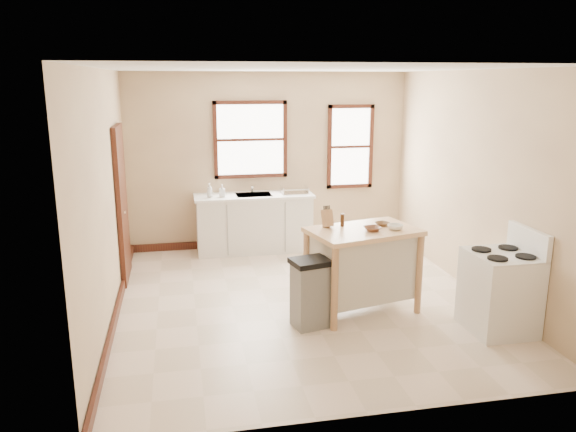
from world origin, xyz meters
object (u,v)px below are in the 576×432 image
at_px(soap_bottle_a, 210,190).
at_px(kitchen_island, 362,270).
at_px(dish_rack, 294,190).
at_px(bowl_b, 382,224).
at_px(bowl_c, 395,227).
at_px(gas_stove, 500,280).
at_px(bowl_a, 372,229).
at_px(soap_bottle_b, 222,191).
at_px(knife_block, 327,219).
at_px(pepper_grinder, 342,220).
at_px(trash_bin, 310,293).

height_order(soap_bottle_a, kitchen_island, soap_bottle_a).
distance_m(dish_rack, bowl_b, 2.52).
distance_m(bowl_c, gas_stove, 1.27).
bearing_deg(dish_rack, kitchen_island, -71.80).
xyz_separation_m(bowl_a, gas_stove, (1.22, -0.70, -0.46)).
bearing_deg(dish_rack, bowl_a, -70.46).
height_order(soap_bottle_b, bowl_c, soap_bottle_b).
relative_size(bowl_a, gas_stove, 0.17).
height_order(dish_rack, kitchen_island, dish_rack).
distance_m(bowl_b, gas_stove, 1.44).
bearing_deg(knife_block, bowl_c, -34.27).
bearing_deg(bowl_a, dish_rack, 97.62).
bearing_deg(gas_stove, knife_block, 150.35).
distance_m(pepper_grinder, bowl_a, 0.38).
xyz_separation_m(kitchen_island, trash_bin, (-0.70, -0.31, -0.11)).
xyz_separation_m(soap_bottle_a, dish_rack, (1.33, 0.04, -0.06)).
relative_size(soap_bottle_a, trash_bin, 0.28).
height_order(bowl_b, trash_bin, bowl_b).
height_order(bowl_a, bowl_b, bowl_a).
height_order(kitchen_island, trash_bin, kitchen_island).
bearing_deg(bowl_b, bowl_c, -67.44).
distance_m(kitchen_island, trash_bin, 0.78).
height_order(pepper_grinder, gas_stove, pepper_grinder).
bearing_deg(bowl_b, soap_bottle_a, 127.89).
xyz_separation_m(kitchen_island, bowl_b, (0.27, 0.11, 0.52)).
relative_size(kitchen_island, pepper_grinder, 8.17).
height_order(kitchen_island, bowl_a, bowl_a).
bearing_deg(pepper_grinder, bowl_c, -24.75).
distance_m(knife_block, bowl_a, 0.53).
relative_size(pepper_grinder, gas_stove, 0.13).
distance_m(bowl_b, bowl_c, 0.21).
bearing_deg(soap_bottle_b, gas_stove, -45.27).
bearing_deg(pepper_grinder, soap_bottle_a, 120.81).
bearing_deg(knife_block, gas_stove, -44.92).
distance_m(bowl_b, trash_bin, 1.23).
height_order(soap_bottle_a, trash_bin, soap_bottle_a).
bearing_deg(bowl_a, pepper_grinder, 137.36).
xyz_separation_m(pepper_grinder, bowl_b, (0.47, -0.06, -0.06)).
distance_m(bowl_c, trash_bin, 1.25).
relative_size(dish_rack, kitchen_island, 0.34).
bearing_deg(trash_bin, bowl_b, 10.55).
xyz_separation_m(bowl_c, gas_stove, (0.95, -0.70, -0.46)).
relative_size(soap_bottle_b, knife_block, 0.95).
distance_m(knife_block, bowl_b, 0.66).
bearing_deg(knife_block, pepper_grinder, -14.61).
relative_size(soap_bottle_a, gas_stove, 0.19).
relative_size(dish_rack, bowl_c, 2.31).
height_order(pepper_grinder, trash_bin, pepper_grinder).
xyz_separation_m(soap_bottle_a, kitchen_island, (1.61, -2.52, -0.53)).
height_order(trash_bin, gas_stove, gas_stove).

